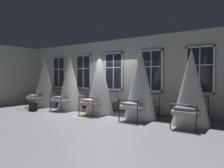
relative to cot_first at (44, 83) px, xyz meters
name	(u,v)px	position (x,y,z in m)	size (l,w,h in m)	color
ground	(100,113)	(4.06, -0.03, -1.32)	(23.33, 23.33, 0.00)	slate
back_wall_with_windows	(115,75)	(4.06, 1.19, 0.44)	(12.66, 0.10, 3.53)	#B2B7AD
window_bank	(113,88)	(4.06, 1.07, -0.21)	(9.27, 0.10, 2.82)	black
cot_first	(44,83)	(0.00, 0.00, 0.00)	(1.32, 1.90, 2.73)	black
cot_second	(70,83)	(1.99, 0.08, 0.07)	(1.32, 1.90, 2.86)	black
cot_third	(99,84)	(4.02, 0.01, 0.04)	(1.32, 1.89, 2.81)	black
cot_fourth	(140,84)	(6.12, 0.04, 0.09)	(1.32, 1.90, 2.91)	black
cot_fifth	(191,88)	(8.12, 0.00, -0.03)	(1.32, 1.89, 2.68)	black
rug_first	(24,109)	(-0.03, -1.28, -1.31)	(0.80, 0.56, 0.01)	brown
rug_third	(81,118)	(4.06, -1.28, -1.31)	(0.80, 0.56, 0.01)	#8E7A5B
suitcase_dark	(33,106)	(0.86, -1.34, -1.10)	(0.58, 0.29, 0.47)	black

